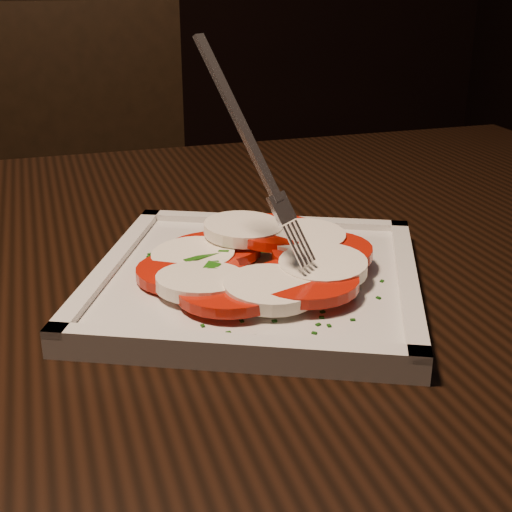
{
  "coord_description": "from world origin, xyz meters",
  "views": [
    {
      "loc": [
        0.09,
        -0.82,
        1.0
      ],
      "look_at": [
        0.23,
        -0.31,
        0.78
      ],
      "focal_mm": 50.0,
      "sensor_mm": 36.0,
      "label": 1
    }
  ],
  "objects_px": {
    "plate": "(256,282)",
    "table": "(194,345)",
    "chair": "(89,208)",
    "fork": "(239,147)"
  },
  "relations": [
    {
      "from": "plate",
      "to": "table",
      "type": "bearing_deg",
      "value": 109.59
    },
    {
      "from": "chair",
      "to": "plate",
      "type": "height_order",
      "value": "chair"
    },
    {
      "from": "chair",
      "to": "table",
      "type": "bearing_deg",
      "value": -82.67
    },
    {
      "from": "chair",
      "to": "fork",
      "type": "xyz_separation_m",
      "value": [
        0.08,
        -0.91,
        0.34
      ]
    },
    {
      "from": "table",
      "to": "plate",
      "type": "bearing_deg",
      "value": -70.41
    },
    {
      "from": "plate",
      "to": "fork",
      "type": "distance_m",
      "value": 0.11
    },
    {
      "from": "plate",
      "to": "fork",
      "type": "xyz_separation_m",
      "value": [
        -0.01,
        0.0,
        0.11
      ]
    },
    {
      "from": "fork",
      "to": "plate",
      "type": "bearing_deg",
      "value": -52.37
    },
    {
      "from": "table",
      "to": "chair",
      "type": "height_order",
      "value": "chair"
    },
    {
      "from": "table",
      "to": "chair",
      "type": "bearing_deg",
      "value": 94.02
    }
  ]
}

